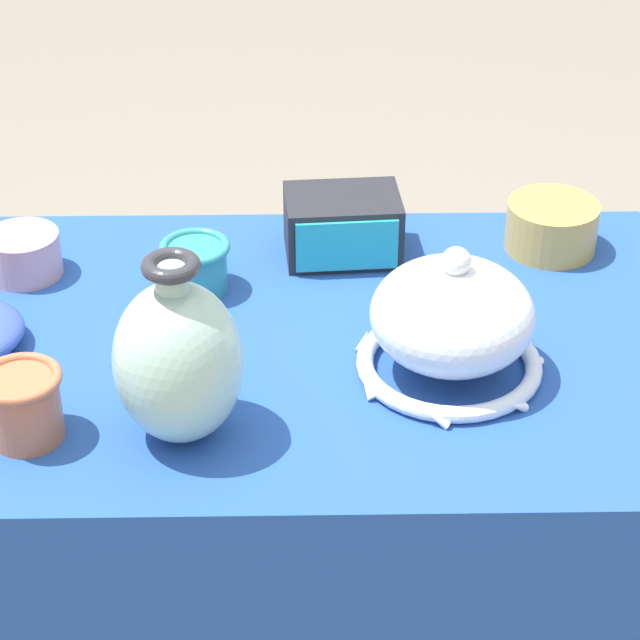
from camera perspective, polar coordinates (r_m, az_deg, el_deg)
The scene contains 8 objects.
display_table at distance 1.69m, azimuth -2.28°, elevation -3.61°, with size 1.15×0.69×0.75m.
vase_tall_bulbous at distance 1.44m, azimuth -6.51°, elevation -1.84°, with size 0.15×0.15×0.24m.
vase_dome_bell at distance 1.56m, azimuth 6.04°, elevation -0.17°, with size 0.24×0.25×0.18m.
mosaic_tile_box at distance 1.82m, azimuth 1.05°, elevation 4.33°, with size 0.17×0.13×0.09m.
cup_wide_teal at distance 1.75m, azimuth -5.70°, elevation 2.55°, with size 0.10×0.10×0.07m.
pot_squat_ochre at distance 1.87m, azimuth 10.54°, elevation 4.23°, with size 0.14×0.14×0.07m, color gold.
pot_squat_rose at distance 1.83m, azimuth -13.39°, elevation 2.94°, with size 0.11×0.11×0.06m, color #D19399.
cup_wide_terracotta at distance 1.50m, azimuth -13.40°, elevation -3.72°, with size 0.10×0.10×0.09m.
Camera 1 is at (0.04, -1.37, 1.68)m, focal length 70.00 mm.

